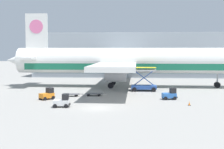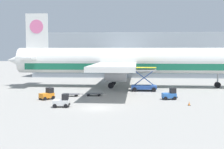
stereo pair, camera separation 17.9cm
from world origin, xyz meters
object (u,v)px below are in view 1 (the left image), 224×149
at_px(airplane_main, 126,62).
at_px(baggage_tug_mid, 170,94).
at_px(baggage_tug_far, 62,101).
at_px(baggage_dolly_second, 94,94).
at_px(baggage_tug_foreground, 48,94).
at_px(baggage_dolly_lead, 71,94).
at_px(traffic_cone_near, 189,103).
at_px(scissor_lift_loader, 144,82).

distance_m(airplane_main, baggage_tug_mid, 20.43).
bearing_deg(baggage_tug_far, baggage_dolly_second, 70.20).
bearing_deg(airplane_main, baggage_tug_mid, -65.91).
distance_m(baggage_tug_foreground, baggage_dolly_lead, 5.17).
bearing_deg(baggage_tug_mid, traffic_cone_near, -78.24).
bearing_deg(baggage_dolly_lead, scissor_lift_loader, 35.78).
relative_size(airplane_main, scissor_lift_loader, 11.11).
relative_size(scissor_lift_loader, traffic_cone_near, 8.24).
bearing_deg(scissor_lift_loader, baggage_dolly_second, -139.82).
relative_size(baggage_tug_foreground, baggage_dolly_lead, 0.74).
relative_size(scissor_lift_loader, baggage_dolly_lead, 1.40).
xyz_separation_m(scissor_lift_loader, baggage_dolly_lead, (-13.57, -8.70, -1.52)).
relative_size(baggage_tug_mid, baggage_dolly_lead, 0.71).
bearing_deg(baggage_tug_far, baggage_tug_mid, 22.16).
xyz_separation_m(baggage_tug_foreground, traffic_cone_near, (23.26, -4.25, -0.57)).
xyz_separation_m(baggage_dolly_lead, baggage_dolly_second, (4.09, 0.83, 0.00)).
distance_m(baggage_tug_foreground, baggage_dolly_second, 8.81).
relative_size(baggage_dolly_second, traffic_cone_near, 5.89).
bearing_deg(baggage_dolly_lead, traffic_cone_near, -19.23).
relative_size(baggage_tug_far, baggage_dolly_second, 0.69).
xyz_separation_m(airplane_main, scissor_lift_loader, (3.80, -6.99, -3.93)).
bearing_deg(baggage_tug_mid, baggage_dolly_lead, 162.40).
bearing_deg(baggage_tug_far, airplane_main, 66.77).
relative_size(airplane_main, baggage_tug_mid, 21.92).
bearing_deg(baggage_dolly_second, baggage_tug_foreground, -143.94).
xyz_separation_m(baggage_tug_foreground, baggage_tug_mid, (21.00, 1.49, 0.00)).
bearing_deg(traffic_cone_near, airplane_main, 113.09).
bearing_deg(scissor_lift_loader, baggage_dolly_lead, -146.84).
distance_m(airplane_main, scissor_lift_loader, 8.88).
bearing_deg(baggage_dolly_lead, airplane_main, 61.20).
bearing_deg(baggage_dolly_second, traffic_cone_near, -26.52).
bearing_deg(baggage_tug_foreground, airplane_main, 7.46).
xyz_separation_m(airplane_main, baggage_dolly_second, (-5.69, -14.87, -5.45)).
bearing_deg(baggage_dolly_lead, baggage_tug_far, -82.04).
bearing_deg(baggage_tug_far, baggage_dolly_lead, 89.90).
relative_size(baggage_tug_mid, baggage_dolly_second, 0.71).
xyz_separation_m(baggage_tug_foreground, baggage_dolly_lead, (3.29, 3.95, -0.49)).
xyz_separation_m(airplane_main, traffic_cone_near, (10.19, -23.90, -5.53)).
height_order(airplane_main, baggage_dolly_second, airplane_main).
relative_size(baggage_tug_foreground, baggage_tug_far, 1.08).
xyz_separation_m(baggage_tug_far, baggage_dolly_lead, (-0.94, 11.05, -0.49)).
distance_m(airplane_main, traffic_cone_near, 26.57).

